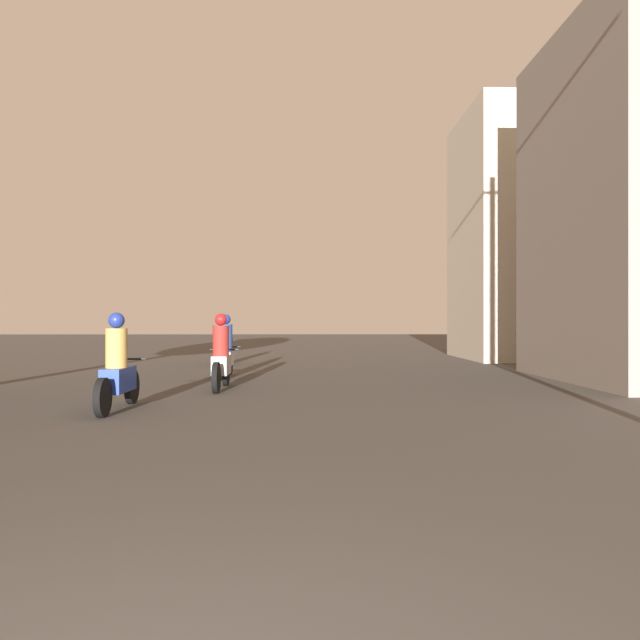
{
  "coord_description": "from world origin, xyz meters",
  "views": [
    {
      "loc": [
        0.59,
        -1.66,
        1.37
      ],
      "look_at": [
        0.9,
        16.34,
        1.38
      ],
      "focal_mm": 35.0,
      "sensor_mm": 36.0,
      "label": 1
    }
  ],
  "objects_px": {
    "motorcycle_blue": "(118,371)",
    "motorcycle_white": "(226,352)",
    "motorcycle_silver": "(221,359)",
    "motorcycle_black": "(224,345)",
    "building_right_far": "(523,237)"
  },
  "relations": [
    {
      "from": "motorcycle_blue",
      "to": "motorcycle_white",
      "type": "bearing_deg",
      "value": 89.36
    },
    {
      "from": "motorcycle_silver",
      "to": "motorcycle_black",
      "type": "distance_m",
      "value": 7.08
    },
    {
      "from": "motorcycle_white",
      "to": "building_right_far",
      "type": "height_order",
      "value": "building_right_far"
    },
    {
      "from": "motorcycle_silver",
      "to": "building_right_far",
      "type": "relative_size",
      "value": 0.22
    },
    {
      "from": "motorcycle_black",
      "to": "building_right_far",
      "type": "distance_m",
      "value": 11.41
    },
    {
      "from": "building_right_far",
      "to": "motorcycle_blue",
      "type": "bearing_deg",
      "value": -129.72
    },
    {
      "from": "motorcycle_white",
      "to": "building_right_far",
      "type": "relative_size",
      "value": 0.22
    },
    {
      "from": "motorcycle_silver",
      "to": "motorcycle_black",
      "type": "relative_size",
      "value": 0.95
    },
    {
      "from": "motorcycle_black",
      "to": "building_right_far",
      "type": "bearing_deg",
      "value": 25.13
    },
    {
      "from": "motorcycle_white",
      "to": "motorcycle_black",
      "type": "bearing_deg",
      "value": 106.99
    },
    {
      "from": "motorcycle_blue",
      "to": "motorcycle_silver",
      "type": "height_order",
      "value": "motorcycle_silver"
    },
    {
      "from": "motorcycle_blue",
      "to": "motorcycle_black",
      "type": "xyz_separation_m",
      "value": [
        0.26,
        9.87,
        0.01
      ]
    },
    {
      "from": "building_right_far",
      "to": "motorcycle_black",
      "type": "bearing_deg",
      "value": -164.31
    },
    {
      "from": "motorcycle_blue",
      "to": "motorcycle_black",
      "type": "bearing_deg",
      "value": 97.53
    },
    {
      "from": "motorcycle_silver",
      "to": "motorcycle_black",
      "type": "xyz_separation_m",
      "value": [
        -0.91,
        7.02,
        -0.01
      ]
    }
  ]
}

